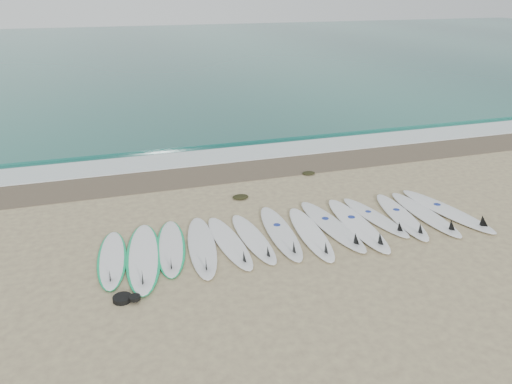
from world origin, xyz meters
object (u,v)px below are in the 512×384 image
object	(u,v)px
surfboard_7	(311,234)
surfboard_13	(448,211)
leash_coil	(125,298)
surfboard_0	(112,259)

from	to	relation	value
surfboard_7	surfboard_13	xyz separation A→B (m)	(3.51, 0.07, 0.00)
surfboard_13	leash_coil	distance (m)	7.57
surfboard_0	leash_coil	size ratio (longest dim) A/B	5.13
leash_coil	surfboard_7	bearing A→B (deg)	16.88
surfboard_7	leash_coil	distance (m)	4.13
surfboard_0	surfboard_7	size ratio (longest dim) A/B	0.90
surfboard_0	leash_coil	xyz separation A→B (m)	(0.15, -1.43, 0.01)
surfboard_0	surfboard_7	distance (m)	4.10
leash_coil	surfboard_0	bearing A→B (deg)	95.85
surfboard_7	leash_coil	world-z (taller)	surfboard_7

